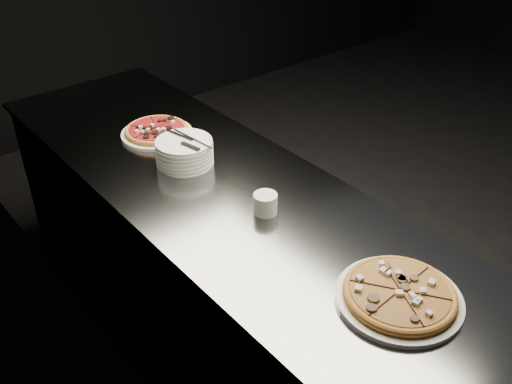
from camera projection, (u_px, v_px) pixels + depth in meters
floor at (485, 192)px, 3.74m from camera, size 5.00×5.00×0.00m
wall_left at (108, 87)px, 1.64m from camera, size 0.02×5.00×2.80m
counter at (222, 277)px, 2.35m from camera, size 0.74×2.44×0.92m
pizza_mushroom at (399, 295)px, 1.58m from camera, size 0.35×0.35×0.04m
pizza_tomato at (157, 131)px, 2.42m from camera, size 0.31×0.31×0.03m
plate_stack at (184, 152)px, 2.20m from camera, size 0.22×0.22×0.10m
cutlery at (188, 141)px, 2.17m from camera, size 0.08×0.24×0.01m
ramekin at (265, 203)px, 1.93m from camera, size 0.08×0.08×0.07m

